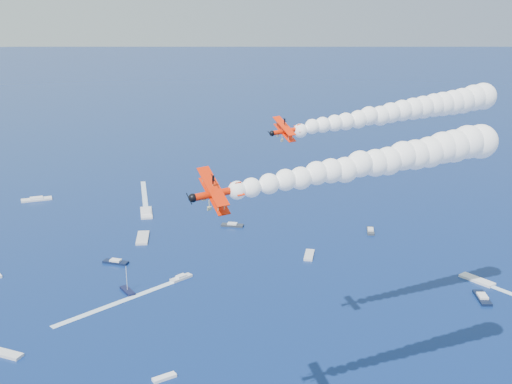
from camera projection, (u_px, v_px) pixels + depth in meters
name	position (u px, v px, depth m)	size (l,w,h in m)	color
biplane_lead	(286.00, 131.00, 125.01)	(6.64, 7.45, 4.49)	#F92505
biplane_trail	(216.00, 193.00, 93.77)	(8.04, 9.02, 5.43)	red
smoke_trail_lead	(397.00, 112.00, 133.81)	(49.98, 7.88, 9.57)	white
smoke_trail_trail	(367.00, 164.00, 102.45)	(49.97, 8.13, 9.57)	white
spectator_boats	(73.00, 268.00, 198.71)	(196.30, 160.26, 0.70)	silver
boat_wakes	(251.00, 258.00, 207.46)	(127.85, 186.27, 0.04)	white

